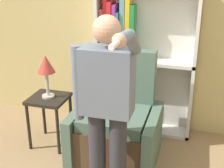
# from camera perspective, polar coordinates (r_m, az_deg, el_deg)

# --- Properties ---
(wall_back) EXTENTS (8.00, 0.06, 2.80)m
(wall_back) POSITION_cam_1_polar(r_m,az_deg,el_deg) (3.83, 8.14, 11.59)
(wall_back) COLOR tan
(wall_back) RESTS_ON ground_plane
(bookcase) EXTENTS (1.20, 0.28, 1.86)m
(bookcase) POSITION_cam_1_polar(r_m,az_deg,el_deg) (3.84, 3.70, 4.11)
(bookcase) COLOR silver
(bookcase) RESTS_ON ground_plane
(armchair) EXTENTS (0.90, 0.81, 1.17)m
(armchair) POSITION_cam_1_polar(r_m,az_deg,el_deg) (3.42, 0.97, -7.69)
(armchair) COLOR #4C3823
(armchair) RESTS_ON ground_plane
(person_standing) EXTENTS (0.57, 0.78, 1.68)m
(person_standing) POSITION_cam_1_polar(r_m,az_deg,el_deg) (2.56, -1.00, -3.45)
(person_standing) COLOR #2D2D33
(person_standing) RESTS_ON ground_plane
(side_table) EXTENTS (0.42, 0.42, 0.60)m
(side_table) POSITION_cam_1_polar(r_m,az_deg,el_deg) (3.68, -11.42, -3.98)
(side_table) COLOR black
(side_table) RESTS_ON ground_plane
(table_lamp) EXTENTS (0.20, 0.20, 0.50)m
(table_lamp) POSITION_cam_1_polar(r_m,az_deg,el_deg) (3.50, -11.98, 3.10)
(table_lamp) COLOR #B7B2A8
(table_lamp) RESTS_ON side_table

